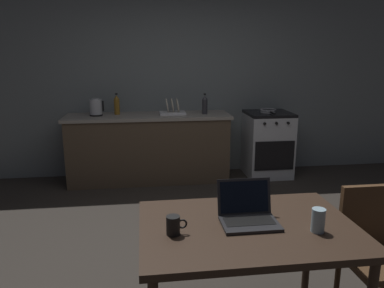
{
  "coord_description": "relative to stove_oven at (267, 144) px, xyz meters",
  "views": [
    {
      "loc": [
        -0.54,
        -2.85,
        1.69
      ],
      "look_at": [
        -0.06,
        0.78,
        0.8
      ],
      "focal_mm": 34.93,
      "sensor_mm": 36.0,
      "label": 1
    }
  ],
  "objects": [
    {
      "name": "drinking_glass",
      "position": [
        -0.81,
        -3.17,
        0.37
      ],
      "size": [
        0.07,
        0.07,
        0.13
      ],
      "color": "#99B7C6",
      "rests_on": "dining_table"
    },
    {
      "name": "stove_oven",
      "position": [
        0.0,
        0.0,
        0.0
      ],
      "size": [
        0.6,
        0.62,
        0.9
      ],
      "color": "#B7BABF",
      "rests_on": "ground_plane"
    },
    {
      "name": "bottle_b",
      "position": [
        -2.06,
        0.08,
        0.58
      ],
      "size": [
        0.07,
        0.07,
        0.28
      ],
      "color": "#8C601E",
      "rests_on": "kitchen_counter"
    },
    {
      "name": "ground_plane",
      "position": [
        -1.19,
        -2.06,
        -0.45
      ],
      "size": [
        12.0,
        12.0,
        0.0
      ],
      "primitive_type": "plane",
      "color": "#2D2823"
    },
    {
      "name": "bottle",
      "position": [
        -0.91,
        -0.05,
        0.58
      ],
      "size": [
        0.07,
        0.07,
        0.27
      ],
      "color": "#2D2D33",
      "rests_on": "kitchen_counter"
    },
    {
      "name": "electric_kettle",
      "position": [
        -2.33,
        0.0,
        0.56
      ],
      "size": [
        0.18,
        0.16,
        0.23
      ],
      "color": "black",
      "rests_on": "kitchen_counter"
    },
    {
      "name": "chair",
      "position": [
        -0.31,
        -2.96,
        0.05
      ],
      "size": [
        0.4,
        0.4,
        0.88
      ],
      "rotation": [
        0.0,
        0.0,
        0.4
      ],
      "color": "#4C331E",
      "rests_on": "ground_plane"
    },
    {
      "name": "coffee_mug",
      "position": [
        -1.58,
        -3.1,
        0.35
      ],
      "size": [
        0.11,
        0.07,
        0.1
      ],
      "color": "black",
      "rests_on": "dining_table"
    },
    {
      "name": "dish_rack",
      "position": [
        -1.33,
        0.0,
        0.5
      ],
      "size": [
        0.34,
        0.26,
        0.21
      ],
      "color": "silver",
      "rests_on": "kitchen_counter"
    },
    {
      "name": "back_wall",
      "position": [
        -0.89,
        0.35,
        0.9
      ],
      "size": [
        6.4,
        0.1,
        2.7
      ],
      "primitive_type": "cube",
      "color": "slate",
      "rests_on": "ground_plane"
    },
    {
      "name": "laptop",
      "position": [
        -1.15,
        -3.0,
        0.35
      ],
      "size": [
        0.32,
        0.28,
        0.22
      ],
      "rotation": [
        0.0,
        0.0,
        0.03
      ],
      "color": "#232326",
      "rests_on": "dining_table"
    },
    {
      "name": "frying_pan",
      "position": [
        -0.02,
        -0.03,
        0.48
      ],
      "size": [
        0.22,
        0.4,
        0.05
      ],
      "color": "gray",
      "rests_on": "stove_oven"
    },
    {
      "name": "dining_table",
      "position": [
        -1.16,
        -3.04,
        0.23
      ],
      "size": [
        1.22,
        0.84,
        0.75
      ],
      "color": "#332319",
      "rests_on": "ground_plane"
    },
    {
      "name": "kitchen_counter",
      "position": [
        -1.66,
        0.0,
        0.0
      ],
      "size": [
        2.16,
        0.64,
        0.9
      ],
      "color": "#4C3D2D",
      "rests_on": "ground_plane"
    }
  ]
}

